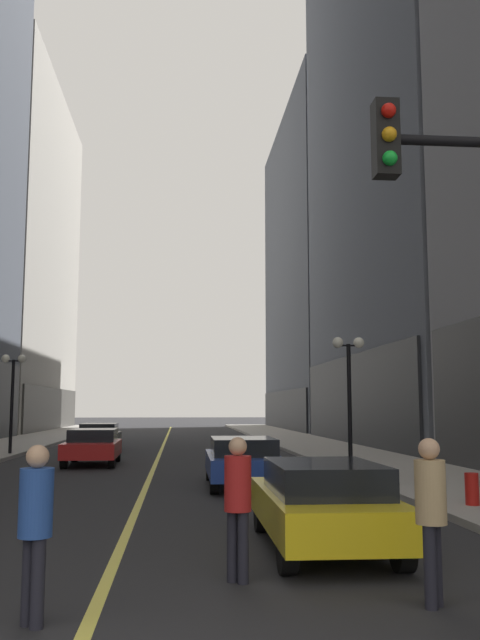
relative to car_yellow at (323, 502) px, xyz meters
name	(u,v)px	position (x,y,z in m)	size (l,w,h in m)	color
ground_plane	(163,446)	(-3.07, 28.02, -0.72)	(200.00, 200.00, 0.00)	#262628
sidewalk_left	(10,445)	(-11.32, 28.02, -0.64)	(4.50, 78.00, 0.15)	#9E9991
sidewalk_right	(311,444)	(5.18, 28.02, -0.64)	(4.50, 78.00, 0.15)	#9E9991
lane_centre_stripe	(163,446)	(-3.07, 28.02, -0.71)	(0.16, 70.00, 0.01)	#E5D64C
building_right_far	(358,273)	(14.77, 53.02, 14.18)	(14.88, 26.00, 29.90)	#4C515B
car_yellow	(323,502)	(0.00, 0.00, 0.00)	(1.80, 4.40, 1.32)	yellow
car_blue	(242,460)	(-0.47, 8.34, 0.00)	(1.93, 4.64, 1.32)	navy
car_red	(93,445)	(-5.40, 15.80, 0.00)	(1.98, 4.17, 1.32)	#B21919
car_black	(99,436)	(-6.16, 24.44, 0.00)	(1.96, 4.34, 1.32)	black
pedestrian_in_blue_hoodie	(35,519)	(-3.62, -3.34, 0.32)	(0.48, 0.48, 1.77)	black
pedestrian_in_tan_trench	(431,507)	(0.58, -3.04, 0.35)	(0.48, 0.48, 1.81)	black
pedestrian_in_red_jacket	(238,497)	(-1.45, -1.81, 0.32)	(0.48, 0.48, 1.78)	black
street_lamp_left_far	(13,381)	(-9.47, 20.30, 2.54)	(1.06, 0.36, 4.43)	black
street_lamp_right_mid	(349,373)	(3.33, 11.54, 2.54)	(1.06, 0.36, 4.43)	black
fire_hydrant_right	(472,493)	(3.83, 3.39, -0.32)	(0.28, 0.28, 0.80)	red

